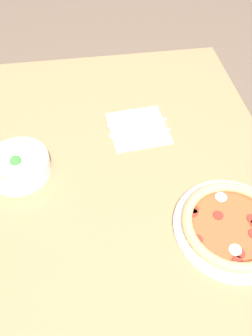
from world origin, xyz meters
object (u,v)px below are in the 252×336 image
object	(u,v)px
pizza	(232,225)
fork	(140,133)
bowl	(18,165)
knife	(140,122)

from	to	relation	value
pizza	fork	bearing A→B (deg)	24.86
bowl	knife	xyz separation A→B (m)	(0.15, -0.38, -0.03)
pizza	knife	xyz separation A→B (m)	(0.42, 0.16, -0.01)
pizza	knife	world-z (taller)	pizza
pizza	bowl	world-z (taller)	bowl
fork	pizza	bearing A→B (deg)	114.17
bowl	fork	xyz separation A→B (m)	(0.10, -0.37, -0.03)
pizza	fork	size ratio (longest dim) A/B	1.48
knife	pizza	bearing A→B (deg)	110.73
pizza	bowl	xyz separation A→B (m)	(0.26, 0.54, 0.02)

